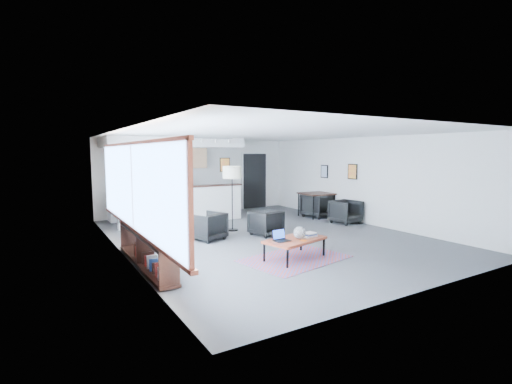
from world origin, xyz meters
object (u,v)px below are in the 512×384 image
laptop (280,237)px  dining_chair_near (346,213)px  coffee_table (295,240)px  dining_chair_far (317,206)px  ceramic_pot (300,233)px  armchair_right (266,222)px  microwave (184,183)px  floor_lamp (232,175)px  armchair_left (207,225)px  book_stack (309,235)px  dining_table (316,195)px

laptop → dining_chair_near: size_ratio=0.48×
coffee_table → dining_chair_far: bearing=30.2°
ceramic_pot → armchair_right: (0.58, 2.18, -0.18)m
microwave → ceramic_pot: bearing=-88.6°
coffee_table → laptop: size_ratio=4.46×
coffee_table → dining_chair_near: bearing=17.3°
floor_lamp → microwave: bearing=94.4°
laptop → armchair_right: armchair_right is taller
dining_chair_far → microwave: size_ratio=1.44×
laptop → armchair_right: bearing=61.5°
armchair_left → book_stack: bearing=95.1°
armchair_left → floor_lamp: bearing=-168.2°
laptop → dining_table: 5.35m
laptop → dining_chair_near: (3.95, 2.23, -0.15)m
armchair_left → ceramic_pot: bearing=89.0°
dining_chair_near → armchair_right: bearing=177.4°
book_stack → microwave: bearing=93.7°
dining_chair_far → ceramic_pot: bearing=34.8°
book_stack → armchair_right: bearing=82.0°
armchair_left → dining_chair_far: size_ratio=1.02×
dining_chair_near → dining_chair_far: (0.00, 1.34, 0.04)m
ceramic_pot → dining_table: (3.53, 3.67, 0.19)m
book_stack → floor_lamp: bearing=93.1°
laptop → microwave: microwave is taller
dining_chair_near → dining_table: bearing=85.2°
armchair_left → armchair_right: (1.50, -0.30, -0.02)m
armchair_right → dining_chair_near: (2.94, 0.11, -0.03)m
floor_lamp → microwave: floor_lamp is taller
coffee_table → ceramic_pot: bearing=-51.8°
armchair_right → book_stack: bearing=70.0°
ceramic_pot → armchair_right: 2.27m
dining_chair_far → dining_chair_near: bearing=79.0°
laptop → book_stack: size_ratio=1.00×
floor_lamp → dining_table: 3.54m
laptop → ceramic_pot: ceramic_pot is taller
laptop → armchair_left: armchair_left is taller
dining_chair_far → microwave: bearing=-47.0°
floor_lamp → dining_chair_near: (3.41, -0.86, -1.21)m
dining_chair_near → dining_chair_far: size_ratio=0.90×
ceramic_pot → dining_table: 5.09m
floor_lamp → dining_chair_near: 3.72m
coffee_table → dining_table: bearing=30.5°
ceramic_pot → book_stack: bearing=10.5°
dining_table → microwave: bearing=144.4°
coffee_table → dining_chair_near: size_ratio=2.12×
ceramic_pot → dining_chair_far: 5.07m
coffee_table → ceramic_pot: (0.07, -0.05, 0.15)m
microwave → armchair_left: bearing=-101.6°
armchair_left → armchair_right: armchair_left is taller
dining_chair_near → microwave: bearing=127.6°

